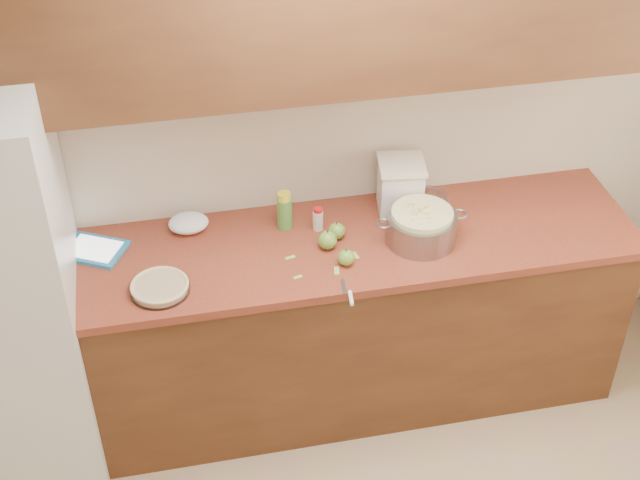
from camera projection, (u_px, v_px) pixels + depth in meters
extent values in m
plane|color=white|center=(516.00, 1.00, 1.65)|extent=(3.60, 3.60, 0.00)
plane|color=beige|center=(320.00, 127.00, 3.84)|extent=(3.60, 0.00, 3.60)
cube|color=#5B3319|center=(334.00, 324.00, 4.12)|extent=(2.60, 0.65, 0.88)
cube|color=brown|center=(336.00, 246.00, 3.84)|extent=(2.64, 0.68, 0.04)
cylinder|color=silver|center=(160.00, 288.00, 3.56)|extent=(0.24, 0.24, 0.03)
cylinder|color=beige|center=(160.00, 288.00, 3.56)|extent=(0.22, 0.22, 0.03)
torus|color=beige|center=(160.00, 285.00, 3.55)|extent=(0.23, 0.23, 0.02)
cylinder|color=gray|center=(421.00, 228.00, 3.80)|extent=(0.30, 0.30, 0.13)
torus|color=gray|center=(384.00, 223.00, 3.74)|extent=(0.07, 0.07, 0.01)
torus|color=gray|center=(459.00, 214.00, 3.79)|extent=(0.07, 0.07, 0.01)
cylinder|color=beige|center=(421.00, 225.00, 3.79)|extent=(0.26, 0.26, 0.14)
cube|color=silver|center=(400.00, 188.00, 3.95)|extent=(0.21, 0.21, 0.23)
cube|color=#FBE9C9|center=(402.00, 164.00, 3.87)|extent=(0.23, 0.23, 0.02)
cube|color=teal|center=(94.00, 250.00, 3.77)|extent=(0.31, 0.29, 0.02)
cube|color=white|center=(94.00, 248.00, 3.76)|extent=(0.25, 0.23, 0.00)
cube|color=gray|center=(344.00, 286.00, 3.59)|extent=(0.03, 0.09, 0.00)
cylinder|color=white|center=(351.00, 298.00, 3.52)|extent=(0.02, 0.08, 0.02)
cylinder|color=#4C8C38|center=(285.00, 213.00, 3.86)|extent=(0.07, 0.07, 0.15)
cylinder|color=yellow|center=(284.00, 196.00, 3.81)|extent=(0.06, 0.06, 0.03)
cylinder|color=beige|center=(318.00, 220.00, 3.87)|extent=(0.04, 0.04, 0.09)
cylinder|color=red|center=(318.00, 210.00, 3.84)|extent=(0.04, 0.04, 0.02)
cylinder|color=black|center=(398.00, 219.00, 3.90)|extent=(0.03, 0.03, 0.07)
cylinder|color=red|center=(398.00, 211.00, 3.87)|extent=(0.02, 0.02, 0.01)
cylinder|color=silver|center=(427.00, 204.00, 3.99)|extent=(0.19, 0.19, 0.07)
torus|color=silver|center=(427.00, 198.00, 3.97)|extent=(0.20, 0.20, 0.01)
ellipsoid|color=white|center=(188.00, 223.00, 3.87)|extent=(0.21, 0.19, 0.07)
sphere|color=olive|center=(328.00, 240.00, 3.77)|extent=(0.08, 0.08, 0.08)
cylinder|color=#3F2D19|center=(328.00, 231.00, 3.74)|extent=(0.01, 0.01, 0.01)
sphere|color=olive|center=(337.00, 231.00, 3.82)|extent=(0.07, 0.07, 0.07)
cylinder|color=#3F2D19|center=(337.00, 223.00, 3.80)|extent=(0.01, 0.01, 0.01)
sphere|color=olive|center=(346.00, 258.00, 3.68)|extent=(0.07, 0.07, 0.07)
cylinder|color=#3F2D19|center=(346.00, 250.00, 3.66)|extent=(0.01, 0.01, 0.01)
cube|color=#8AC05D|center=(298.00, 277.00, 3.63)|extent=(0.04, 0.02, 0.00)
cube|color=#8AC05D|center=(355.00, 255.00, 3.75)|extent=(0.03, 0.05, 0.00)
cube|color=#8AC05D|center=(290.00, 257.00, 3.74)|extent=(0.05, 0.03, 0.00)
cube|color=#8AC05D|center=(337.00, 271.00, 3.67)|extent=(0.03, 0.05, 0.00)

